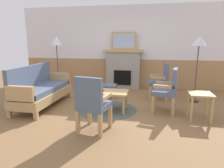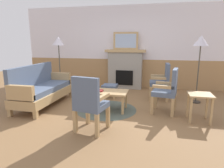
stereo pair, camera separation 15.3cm
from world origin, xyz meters
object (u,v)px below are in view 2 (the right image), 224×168
object	(u,v)px
coffee_table	(106,93)
armchair_front_left	(90,102)
floor_lamp_by_couch	(59,45)
footstool	(110,87)
armchair_near_fireplace	(162,80)
armchair_by_window_left	(168,89)
book_on_table	(98,91)
floor_lamp_by_chairs	(201,45)
side_table	(200,100)
fireplace	(125,69)
framed_picture	(126,41)
couch	(42,89)

from	to	relation	value
coffee_table	armchair_front_left	world-z (taller)	armchair_front_left
floor_lamp_by_couch	footstool	bearing A→B (deg)	-8.36
floor_lamp_by_couch	armchair_near_fireplace	bearing A→B (deg)	-3.20
armchair_near_fireplace	armchair_by_window_left	size ratio (longest dim) A/B	1.00
armchair_by_window_left	floor_lamp_by_couch	bearing A→B (deg)	159.39
book_on_table	floor_lamp_by_chairs	xyz separation A→B (m)	(2.28, 1.10, 1.00)
side_table	floor_lamp_by_chairs	xyz separation A→B (m)	(0.18, 1.29, 1.02)
coffee_table	armchair_near_fireplace	xyz separation A→B (m)	(1.24, 1.09, 0.15)
fireplace	framed_picture	distance (m)	0.91
side_table	armchair_by_window_left	bearing A→B (deg)	150.90
coffee_table	book_on_table	bearing A→B (deg)	-161.51
coffee_table	floor_lamp_by_couch	xyz separation A→B (m)	(-1.77, 1.26, 1.06)
armchair_near_fireplace	floor_lamp_by_chairs	xyz separation A→B (m)	(0.87, -0.04, 0.91)
coffee_table	floor_lamp_by_couch	distance (m)	2.42
footstool	armchair_by_window_left	bearing A→B (deg)	-31.89
floor_lamp_by_chairs	armchair_near_fireplace	bearing A→B (deg)	177.07
armchair_by_window_left	side_table	size ratio (longest dim) A/B	1.78
armchair_by_window_left	side_table	xyz separation A→B (m)	(0.59, -0.33, -0.10)
book_on_table	framed_picture	bearing A→B (deg)	84.00
coffee_table	floor_lamp_by_chairs	world-z (taller)	floor_lamp_by_chairs
couch	armchair_front_left	size ratio (longest dim) A/B	1.84
armchair_front_left	book_on_table	bearing A→B (deg)	99.20
armchair_by_window_left	side_table	bearing A→B (deg)	-29.10
fireplace	footstool	distance (m)	1.32
couch	side_table	bearing A→B (deg)	-3.69
book_on_table	armchair_front_left	bearing A→B (deg)	-80.80
armchair_near_fireplace	floor_lamp_by_couch	size ratio (longest dim) A/B	0.58
framed_picture	side_table	distance (m)	3.32
book_on_table	floor_lamp_by_chairs	world-z (taller)	floor_lamp_by_chairs
couch	coffee_table	world-z (taller)	couch
fireplace	framed_picture	world-z (taller)	framed_picture
armchair_near_fireplace	floor_lamp_by_couch	xyz separation A→B (m)	(-3.02, 0.17, 0.91)
footstool	floor_lamp_by_chairs	size ratio (longest dim) A/B	0.24
framed_picture	book_on_table	xyz separation A→B (m)	(-0.24, -2.32, -1.10)
armchair_near_fireplace	armchair_by_window_left	world-z (taller)	same
book_on_table	footstool	xyz separation A→B (m)	(0.01, 1.08, -0.17)
couch	armchair_front_left	xyz separation A→B (m)	(1.62, -1.14, 0.14)
framed_picture	floor_lamp_by_couch	bearing A→B (deg)	-151.43
couch	coffee_table	bearing A→B (deg)	0.44
book_on_table	side_table	world-z (taller)	side_table
armchair_near_fireplace	floor_lamp_by_couch	bearing A→B (deg)	176.80
footstool	floor_lamp_by_chairs	distance (m)	2.55
couch	floor_lamp_by_chairs	world-z (taller)	floor_lamp_by_chairs
couch	side_table	xyz separation A→B (m)	(3.54, -0.23, 0.04)
book_on_table	armchair_near_fireplace	distance (m)	1.82
side_table	footstool	bearing A→B (deg)	148.88
fireplace	framed_picture	xyz separation A→B (m)	(0.00, 0.00, 0.91)
floor_lamp_by_couch	framed_picture	bearing A→B (deg)	28.57
armchair_front_left	floor_lamp_by_couch	world-z (taller)	floor_lamp_by_couch
couch	floor_lamp_by_chairs	bearing A→B (deg)	15.88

